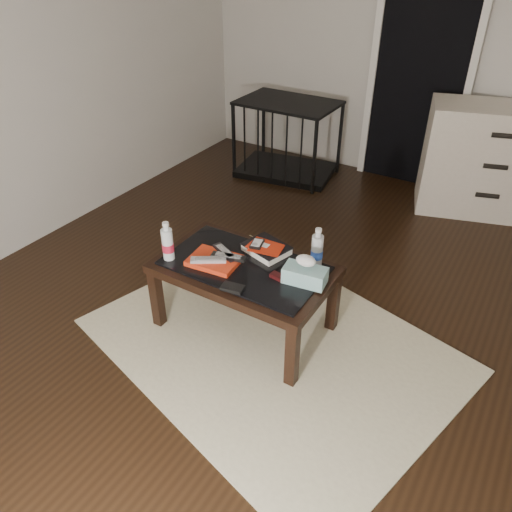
# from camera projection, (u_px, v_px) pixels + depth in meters

# --- Properties ---
(ground) EXTENTS (5.00, 5.00, 0.00)m
(ground) POSITION_uv_depth(u_px,v_px,m) (337.00, 345.00, 2.95)
(ground) COLOR black
(ground) RESTS_ON ground
(room_shell) EXTENTS (5.00, 5.00, 5.00)m
(room_shell) POSITION_uv_depth(u_px,v_px,m) (373.00, 57.00, 2.05)
(room_shell) COLOR #BAB6AB
(room_shell) RESTS_ON ground
(doorway) EXTENTS (0.90, 0.08, 2.07)m
(doorway) POSITION_uv_depth(u_px,v_px,m) (421.00, 70.00, 4.31)
(doorway) COLOR black
(doorway) RESTS_ON ground
(coffee_table) EXTENTS (1.00, 0.60, 0.46)m
(coffee_table) POSITION_uv_depth(u_px,v_px,m) (244.00, 274.00, 2.87)
(coffee_table) COLOR black
(coffee_table) RESTS_ON ground
(rug) EXTENTS (2.32, 1.97, 0.01)m
(rug) POSITION_uv_depth(u_px,v_px,m) (272.00, 345.00, 2.94)
(rug) COLOR beige
(rug) RESTS_ON ground
(dresser) EXTENTS (1.29, 0.83, 0.90)m
(dresser) POSITION_uv_depth(u_px,v_px,m) (499.00, 161.00, 4.10)
(dresser) COLOR beige
(dresser) RESTS_ON ground
(pet_crate) EXTENTS (0.99, 0.74, 0.71)m
(pet_crate) POSITION_uv_depth(u_px,v_px,m) (287.00, 151.00, 4.87)
(pet_crate) COLOR black
(pet_crate) RESTS_ON ground
(magazines) EXTENTS (0.30, 0.24, 0.03)m
(magazines) POSITION_uv_depth(u_px,v_px,m) (214.00, 260.00, 2.84)
(magazines) COLOR red
(magazines) RESTS_ON coffee_table
(remote_silver) EXTENTS (0.20, 0.15, 0.02)m
(remote_silver) POSITION_uv_depth(u_px,v_px,m) (208.00, 260.00, 2.80)
(remote_silver) COLOR #9E9DA2
(remote_silver) RESTS_ON magazines
(remote_black_front) EXTENTS (0.21, 0.10, 0.02)m
(remote_black_front) POSITION_uv_depth(u_px,v_px,m) (228.00, 257.00, 2.83)
(remote_black_front) COLOR black
(remote_black_front) RESTS_ON magazines
(remote_black_back) EXTENTS (0.20, 0.13, 0.02)m
(remote_black_back) POSITION_uv_depth(u_px,v_px,m) (225.00, 252.00, 2.87)
(remote_black_back) COLOR black
(remote_black_back) RESTS_ON magazines
(textbook) EXTENTS (0.30, 0.26, 0.05)m
(textbook) POSITION_uv_depth(u_px,v_px,m) (267.00, 249.00, 2.93)
(textbook) COLOR black
(textbook) RESTS_ON coffee_table
(dvd_mailers) EXTENTS (0.19, 0.14, 0.01)m
(dvd_mailers) POSITION_uv_depth(u_px,v_px,m) (265.00, 246.00, 2.91)
(dvd_mailers) COLOR #B8230C
(dvd_mailers) RESTS_ON textbook
(ipod) EXTENTS (0.09, 0.12, 0.02)m
(ipod) POSITION_uv_depth(u_px,v_px,m) (257.00, 244.00, 2.91)
(ipod) COLOR black
(ipod) RESTS_ON dvd_mailers
(flip_phone) EXTENTS (0.10, 0.06, 0.02)m
(flip_phone) POSITION_uv_depth(u_px,v_px,m) (278.00, 277.00, 2.72)
(flip_phone) COLOR black
(flip_phone) RESTS_ON coffee_table
(wallet) EXTENTS (0.13, 0.09, 0.02)m
(wallet) POSITION_uv_depth(u_px,v_px,m) (233.00, 288.00, 2.64)
(wallet) COLOR black
(wallet) RESTS_ON coffee_table
(water_bottle_left) EXTENTS (0.08, 0.08, 0.24)m
(water_bottle_left) POSITION_uv_depth(u_px,v_px,m) (167.00, 241.00, 2.82)
(water_bottle_left) COLOR silver
(water_bottle_left) RESTS_ON coffee_table
(water_bottle_right) EXTENTS (0.08, 0.08, 0.24)m
(water_bottle_right) POSITION_uv_depth(u_px,v_px,m) (317.00, 247.00, 2.77)
(water_bottle_right) COLOR #B6BDC2
(water_bottle_right) RESTS_ON coffee_table
(tissue_box) EXTENTS (0.24, 0.15, 0.09)m
(tissue_box) POSITION_uv_depth(u_px,v_px,m) (305.00, 275.00, 2.67)
(tissue_box) COLOR teal
(tissue_box) RESTS_ON coffee_table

